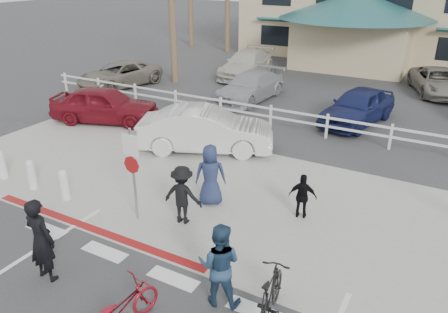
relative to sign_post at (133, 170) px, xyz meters
The scene contains 24 objects.
ground 3.50m from the sign_post, 43.73° to the right, with size 140.00×140.00×0.00m, color #333335.
sidewalk_plaza 3.56m from the sign_post, 45.00° to the left, with size 22.00×7.00×0.01m, color gray.
cross_street 6.86m from the sign_post, 69.94° to the left, with size 40.00×5.00×0.01m, color #333335.
parking_lot 16.03m from the sign_post, 81.72° to the left, with size 50.00×16.00×0.01m, color #333335.
curb_red 1.89m from the sign_post, 124.99° to the right, with size 7.00×0.25×0.02m, color maroon.
rail_fence 8.81m from the sign_post, 71.36° to the left, with size 29.40×0.16×1.00m, color silver, non-canonical shape.
sign_post is the anchor object (origin of this frame).
bollard_0 2.69m from the sign_post, behind, with size 0.26×0.26×0.95m, color silver, non-canonical shape.
bollard_1 4.03m from the sign_post, behind, with size 0.26×0.26×0.95m, color silver, non-canonical shape.
bollard_2 5.39m from the sign_post, behind, with size 0.26×0.26×0.95m, color silver, non-canonical shape.
bike_red 4.09m from the sign_post, 55.08° to the right, with size 0.63×1.80×0.95m, color maroon.
rider_red 2.93m from the sign_post, 93.05° to the right, with size 0.71×0.47×1.96m, color black.
bike_black 5.01m from the sign_post, 20.31° to the right, with size 0.53×1.88×1.13m, color black.
rider_black 3.95m from the sign_post, 25.62° to the right, with size 0.89×0.69×1.82m, color navy.
pedestrian_a 1.43m from the sign_post, 21.30° to the left, with size 1.05×0.60×1.62m, color black.
pedestrian_child 4.53m from the sign_post, 29.68° to the left, with size 0.75×0.31×1.29m, color black.
pedestrian_b 2.20m from the sign_post, 51.69° to the left, with size 0.88×0.57×1.79m, color #1F294B.
car_white_sedan 5.06m from the sign_post, 99.45° to the left, with size 1.70×4.88×1.61m, color silver.
car_red_compact 8.43m from the sign_post, 138.56° to the left, with size 1.84×4.57×1.56m, color maroon.
lot_car_0 14.32m from the sign_post, 133.17° to the left, with size 2.24×4.86×1.35m, color slate.
lot_car_1 11.93m from the sign_post, 101.06° to the left, with size 1.92×4.73×1.37m, color #9EA2A5.
lot_car_2 11.21m from the sign_post, 72.83° to the left, with size 1.79×4.44×1.51m, color #161E51.
lot_car_4 16.71m from the sign_post, 106.26° to the left, with size 2.12×5.22×1.51m, color beige.
lot_car_5 18.45m from the sign_post, 71.35° to the left, with size 2.18×4.73×1.32m, color gray.
Camera 1 is at (4.70, -5.56, 6.34)m, focal length 35.00 mm.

